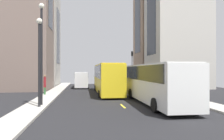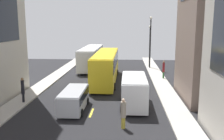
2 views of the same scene
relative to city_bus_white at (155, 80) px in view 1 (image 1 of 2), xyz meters
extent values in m
plane|color=black|center=(2.90, -9.71, -2.01)|extent=(39.53, 39.53, 0.00)
cube|color=#B2ADA3|center=(-3.92, -9.71, -1.93)|extent=(1.90, 44.00, 0.15)
cube|color=#B2ADA3|center=(9.71, -9.71, -1.93)|extent=(1.90, 44.00, 0.15)
cube|color=yellow|center=(2.90, -30.71, -2.00)|extent=(0.16, 2.00, 0.01)
cube|color=yellow|center=(2.90, -20.21, -2.00)|extent=(0.16, 2.00, 0.01)
cube|color=yellow|center=(2.90, -9.71, -2.00)|extent=(0.16, 2.00, 0.01)
cube|color=yellow|center=(2.90, 0.79, -2.00)|extent=(0.16, 2.00, 0.01)
cube|color=#937760|center=(-9.18, -26.24, 12.45)|extent=(8.22, 7.98, 28.92)
cube|color=#1E232D|center=(-9.18, -26.24, 12.45)|extent=(8.31, 4.39, 15.90)
cube|color=#B7B2A8|center=(-9.45, -17.04, 10.05)|extent=(8.76, 8.49, 24.12)
cube|color=#1E232D|center=(-9.45, -17.04, 10.05)|extent=(8.84, 4.67, 13.27)
cube|color=#B7B2A8|center=(15.32, -25.75, 7.41)|extent=(8.92, 8.69, 18.84)
cube|color=#1E232D|center=(15.32, -25.75, 7.41)|extent=(9.01, 4.78, 10.36)
cube|color=silver|center=(0.00, 0.00, -0.23)|extent=(2.55, 12.10, 3.00)
cube|color=black|center=(0.00, 0.00, 0.62)|extent=(2.60, 11.13, 1.20)
cube|color=beige|center=(0.00, 0.00, 1.31)|extent=(2.45, 11.62, 0.08)
cylinder|color=black|center=(-1.17, 3.75, -1.51)|extent=(0.46, 1.00, 1.00)
cylinder|color=black|center=(1.17, 3.75, -1.51)|extent=(0.46, 1.00, 1.00)
cylinder|color=black|center=(-1.17, -3.75, -1.51)|extent=(0.46, 1.00, 1.00)
cylinder|color=black|center=(1.17, -3.75, -1.51)|extent=(0.46, 1.00, 1.00)
cube|color=yellow|center=(3.11, -9.11, -0.15)|extent=(2.45, 12.74, 3.30)
cube|color=black|center=(3.11, -9.11, 0.71)|extent=(2.50, 11.72, 1.48)
cube|color=gold|center=(3.11, -9.11, 1.54)|extent=(2.35, 12.23, 0.08)
cylinder|color=black|center=(1.98, -5.16, -1.63)|extent=(0.44, 0.76, 0.76)
cylinder|color=black|center=(4.24, -5.16, -1.63)|extent=(0.44, 0.76, 0.76)
cylinder|color=black|center=(1.98, -13.06, -1.63)|extent=(0.44, 0.76, 0.76)
cylinder|color=black|center=(4.24, -13.06, -1.63)|extent=(0.44, 0.76, 0.76)
cube|color=white|center=(6.30, -18.31, -0.66)|extent=(2.05, 5.57, 2.30)
cube|color=black|center=(6.30, -18.31, 0.09)|extent=(2.09, 5.13, 0.69)
cube|color=silver|center=(6.30, -18.31, 0.53)|extent=(1.97, 5.35, 0.08)
cylinder|color=black|center=(5.36, -16.59, -1.65)|extent=(0.37, 0.72, 0.72)
cylinder|color=black|center=(7.25, -16.59, -1.65)|extent=(0.37, 0.72, 0.72)
cylinder|color=black|center=(5.36, -20.04, -1.65)|extent=(0.37, 0.72, 0.72)
cylinder|color=black|center=(7.25, -20.04, -1.65)|extent=(0.37, 0.72, 0.72)
cube|color=#B7BABF|center=(1.37, -19.63, -1.10)|extent=(1.77, 4.60, 1.47)
cube|color=black|center=(1.37, -19.63, -0.73)|extent=(1.80, 4.23, 0.62)
cube|color=#9C9EA2|center=(1.37, -19.63, -0.33)|extent=(1.70, 4.42, 0.08)
cylinder|color=black|center=(0.56, -18.21, -1.70)|extent=(0.32, 0.62, 0.62)
cylinder|color=black|center=(2.19, -18.21, -1.70)|extent=(0.32, 0.62, 0.62)
cylinder|color=black|center=(0.56, -21.06, -1.70)|extent=(0.32, 0.62, 0.62)
cylinder|color=black|center=(2.19, -21.06, -1.70)|extent=(0.32, 0.62, 0.62)
cylinder|color=gold|center=(5.47, -23.02, -1.62)|extent=(0.28, 0.28, 0.78)
cylinder|color=gray|center=(5.47, -23.02, -0.68)|extent=(0.37, 0.37, 1.09)
sphere|color=beige|center=(5.47, -23.02, -0.02)|extent=(0.23, 0.23, 0.23)
cylinder|color=black|center=(-3.46, -18.27, -1.50)|extent=(0.21, 0.21, 0.72)
cylinder|color=black|center=(-3.46, -18.27, -0.51)|extent=(0.29, 0.29, 1.24)
sphere|color=#8C6647|center=(-3.46, -18.27, 0.23)|extent=(0.25, 0.25, 0.25)
cylinder|color=#336B38|center=(10.32, -7.53, -1.46)|extent=(0.21, 0.21, 0.80)
cylinder|color=maroon|center=(10.32, -7.53, -0.47)|extent=(0.28, 0.28, 1.16)
sphere|color=#8C6647|center=(10.32, -7.53, 0.24)|extent=(0.25, 0.25, 0.25)
cylinder|color=black|center=(-3.37, -23.83, 0.90)|extent=(0.14, 0.14, 5.52)
cube|color=black|center=(-3.37, -23.83, 4.11)|extent=(0.32, 0.32, 0.90)
sphere|color=red|center=(-3.37, -24.01, 4.37)|extent=(0.20, 0.20, 0.20)
sphere|color=orange|center=(-3.37, -24.01, 4.11)|extent=(0.20, 0.20, 0.20)
sphere|color=green|center=(-3.37, -24.01, 3.86)|extent=(0.20, 0.20, 0.20)
cylinder|color=black|center=(9.27, 1.09, 1.23)|extent=(0.18, 0.18, 6.19)
sphere|color=silver|center=(9.27, 1.09, 4.51)|extent=(0.44, 0.44, 0.44)
cylinder|color=black|center=(9.27, 0.24, 1.92)|extent=(0.18, 0.18, 7.56)
sphere|color=silver|center=(9.27, 0.24, 5.88)|extent=(0.44, 0.44, 0.44)
camera|label=1|loc=(6.02, 18.03, 0.81)|focal=35.36mm
camera|label=2|loc=(5.68, -38.90, 4.96)|focal=39.86mm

